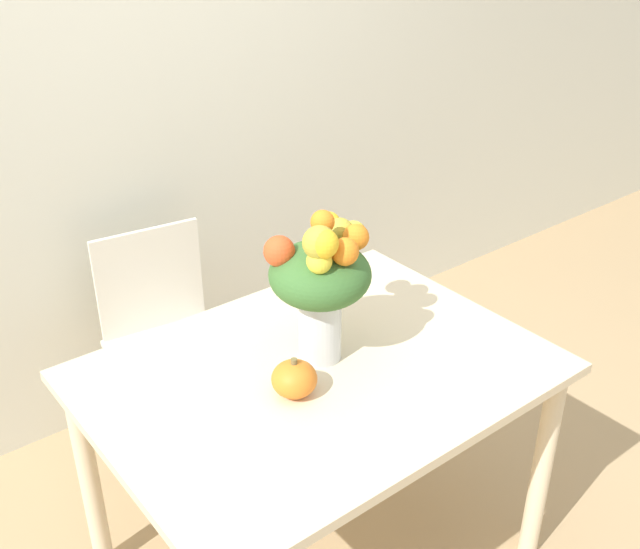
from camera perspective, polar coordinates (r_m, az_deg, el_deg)
The scene contains 5 objects.
wall_back at distance 2.79m, azimuth -15.45°, elevation 14.55°, with size 8.00×0.06×2.70m.
dining_table at distance 2.16m, azimuth -0.14°, elevation -9.31°, with size 1.24×0.93×0.75m.
flower_vase at distance 2.02m, azimuth 0.14°, elevation -0.24°, with size 0.34×0.28×0.45m.
pumpkin at distance 1.98m, azimuth -1.97°, elevation -7.94°, with size 0.12×0.12×0.11m.
dining_chair_near_window at distance 2.81m, azimuth -11.51°, elevation -5.04°, with size 0.47×0.47×0.85m.
Camera 1 is at (-1.05, -1.35, 1.96)m, focal length 42.00 mm.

